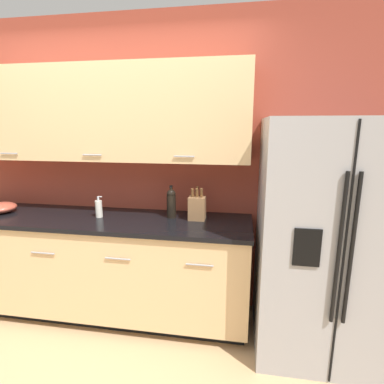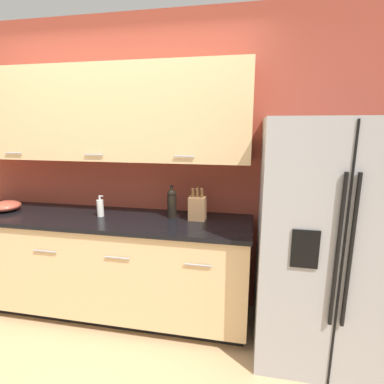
% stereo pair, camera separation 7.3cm
% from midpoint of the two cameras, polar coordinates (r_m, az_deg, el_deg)
% --- Properties ---
extents(wall_back, '(10.00, 0.39, 2.60)m').
position_cam_midpoint_polar(wall_back, '(2.81, -13.10, 7.76)').
color(wall_back, '#993D2D').
rests_on(wall_back, ground_plane).
extents(counter_unit, '(2.61, 0.64, 0.91)m').
position_cam_midpoint_polar(counter_unit, '(2.86, -16.01, -13.03)').
color(counter_unit, black).
rests_on(counter_unit, ground_plane).
extents(refrigerator, '(0.95, 0.83, 1.73)m').
position_cam_midpoint_polar(refrigerator, '(2.40, 24.97, -8.38)').
color(refrigerator, '#9E9EA0').
rests_on(refrigerator, ground_plane).
extents(knife_block, '(0.14, 0.12, 0.28)m').
position_cam_midpoint_polar(knife_block, '(2.47, 1.87, -2.96)').
color(knife_block, olive).
rests_on(knife_block, counter_unit).
extents(wine_bottle, '(0.08, 0.08, 0.28)m').
position_cam_midpoint_polar(wine_bottle, '(2.53, -3.04, -2.03)').
color(wine_bottle, black).
rests_on(wine_bottle, counter_unit).
extents(soap_dispenser, '(0.06, 0.06, 0.18)m').
position_cam_midpoint_polar(soap_dispenser, '(2.67, -16.33, -2.90)').
color(soap_dispenser, silver).
rests_on(soap_dispenser, counter_unit).
extents(mixing_bowl, '(0.26, 0.26, 0.09)m').
position_cam_midpoint_polar(mixing_bowl, '(3.20, -31.41, -2.30)').
color(mixing_bowl, '#B24C38').
rests_on(mixing_bowl, counter_unit).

